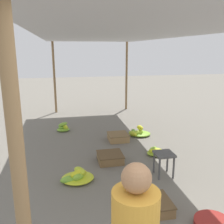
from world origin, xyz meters
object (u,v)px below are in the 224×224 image
Objects in this scene: banana_pile_right_1 at (156,152)px; crate_far at (118,137)px; banana_pile_left_0 at (77,177)px; banana_pile_right_0 at (138,133)px; stool at (164,157)px; crate_mid at (110,158)px; crate_near at (153,205)px; banana_pile_left_1 at (63,127)px.

crate_far is at bearing 120.48° from banana_pile_right_1.
banana_pile_left_0 is 0.99× the size of banana_pile_right_0.
banana_pile_right_1 is at bearing 23.71° from banana_pile_left_0.
banana_pile_right_1 is at bearing 77.22° from stool.
stool is 0.73× the size of banana_pile_right_0.
crate_mid is at bearing 42.42° from banana_pile_left_0.
banana_pile_left_0 is 1.95m from banana_pile_right_1.
banana_pile_right_1 is 0.88× the size of crate_near.
crate_near is (1.24, -3.95, -0.02)m from banana_pile_left_1.
banana_pile_left_1 reaches higher than banana_pile_right_1.
crate_near is 0.98× the size of crate_mid.
banana_pile_left_1 is at bearing 94.15° from banana_pile_left_0.
stool reaches higher than crate_far.
banana_pile_right_0 is at bearing 90.45° from banana_pile_right_1.
banana_pile_right_0 is at bearing 49.56° from banana_pile_left_0.
crate_far is at bearing -37.46° from banana_pile_left_1.
banana_pile_left_0 is at bearing 134.20° from crate_near.
banana_pile_left_1 is 0.72× the size of crate_near.
banana_pile_right_1 reaches higher than crate_far.
banana_pile_right_0 reaches higher than banana_pile_left_1.
banana_pile_right_1 reaches higher than crate_near.
stool reaches higher than banana_pile_left_0.
stool is 0.95m from banana_pile_right_1.
banana_pile_left_1 reaches higher than crate_near.
banana_pile_left_0 is 1.36× the size of banana_pile_right_1.
banana_pile_left_1 is at bearing 112.78° from crate_mid.
crate_near is (-0.75, -3.14, 0.01)m from banana_pile_right_0.
crate_far is at bearing 87.30° from crate_near.
banana_pile_left_0 is at bearing -85.85° from banana_pile_left_1.
stool is 1.18m from crate_mid.
banana_pile_right_1 is at bearing -89.55° from banana_pile_right_0.
crate_mid is at bearing 99.98° from crate_near.
banana_pile_right_0 is 1.37× the size of banana_pile_right_1.
banana_pile_left_1 reaches higher than banana_pile_left_0.
banana_pile_left_1 is (-0.21, 2.89, 0.02)m from banana_pile_left_0.
crate_near is at bearing -120.19° from stool.
banana_pile_right_0 reaches higher than crate_near.
banana_pile_right_0 is at bearing 53.52° from crate_mid.
crate_mid is (0.73, 0.66, 0.00)m from banana_pile_left_0.
banana_pile_right_1 is 1.07m from crate_mid.
banana_pile_right_1 is at bearing 67.65° from crate_near.
banana_pile_left_0 is 1.20× the size of crate_near.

